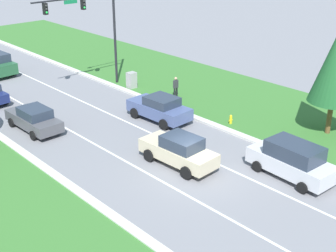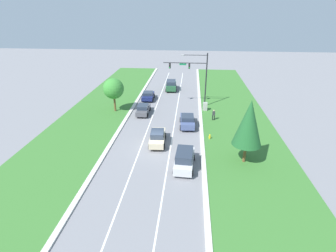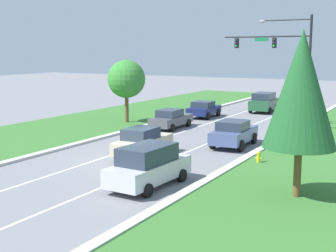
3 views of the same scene
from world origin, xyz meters
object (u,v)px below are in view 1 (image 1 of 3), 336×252
at_px(traffic_signal_mast, 94,16).
at_px(utility_cabinet, 132,81).
at_px(graphite_sedan, 34,119).
at_px(fire_hydrant, 231,120).
at_px(slate_blue_sedan, 160,108).
at_px(pedestrian, 176,87).
at_px(silver_suv, 292,160).
at_px(champagne_sedan, 179,150).

height_order(traffic_signal_mast, utility_cabinet, traffic_signal_mast).
distance_m(graphite_sedan, utility_cabinet, 10.11).
xyz_separation_m(utility_cabinet, fire_hydrant, (0.20, -10.33, -0.35)).
distance_m(slate_blue_sedan, pedestrian, 4.58).
height_order(graphite_sedan, pedestrian, pedestrian).
xyz_separation_m(slate_blue_sedan, fire_hydrant, (2.97, -3.80, -0.54)).
relative_size(silver_suv, fire_hydrant, 6.84).
xyz_separation_m(slate_blue_sedan, pedestrian, (3.86, 2.48, 0.05)).
bearing_deg(traffic_signal_mast, silver_suv, -92.93).
distance_m(champagne_sedan, graphite_sedan, 10.48).
bearing_deg(champagne_sedan, fire_hydrant, 12.53).
distance_m(champagne_sedan, pedestrian, 10.94).
xyz_separation_m(champagne_sedan, fire_hydrant, (6.52, 1.78, -0.55)).
bearing_deg(utility_cabinet, traffic_signal_mast, 133.15).
height_order(silver_suv, pedestrian, silver_suv).
xyz_separation_m(graphite_sedan, silver_suv, (6.99, -14.82, 0.20)).
bearing_deg(slate_blue_sedan, pedestrian, 29.91).
xyz_separation_m(graphite_sedan, fire_hydrant, (10.05, -8.08, -0.44)).
bearing_deg(silver_suv, slate_blue_sedan, 92.62).
bearing_deg(pedestrian, champagne_sedan, 42.21).
relative_size(champagne_sedan, fire_hydrant, 6.71).
xyz_separation_m(silver_suv, pedestrian, (3.95, 13.02, -0.05)).
relative_size(silver_suv, utility_cabinet, 3.46).
bearing_deg(graphite_sedan, fire_hydrant, -39.85).
xyz_separation_m(graphite_sedan, utility_cabinet, (9.85, 2.25, -0.09)).
xyz_separation_m(traffic_signal_mast, slate_blue_sedan, (-0.89, -8.54, -4.98)).
relative_size(slate_blue_sedan, utility_cabinet, 3.39).
distance_m(champagne_sedan, slate_blue_sedan, 6.61).
distance_m(traffic_signal_mast, pedestrian, 8.36).
relative_size(traffic_signal_mast, champagne_sedan, 1.90).
distance_m(utility_cabinet, fire_hydrant, 10.34).
relative_size(traffic_signal_mast, pedestrian, 5.29).
bearing_deg(graphite_sedan, slate_blue_sedan, -32.19).
height_order(silver_suv, fire_hydrant, silver_suv).
bearing_deg(silver_suv, pedestrian, 76.24).
bearing_deg(champagne_sedan, graphite_sedan, 106.99).
height_order(champagne_sedan, slate_blue_sedan, champagne_sedan).
relative_size(slate_blue_sedan, silver_suv, 0.98).
bearing_deg(slate_blue_sedan, fire_hydrant, -54.83).
bearing_deg(silver_suv, fire_hydrant, 68.71).
bearing_deg(silver_suv, traffic_signal_mast, 90.17).
bearing_deg(utility_cabinet, graphite_sedan, -167.15).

